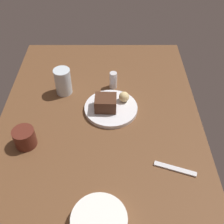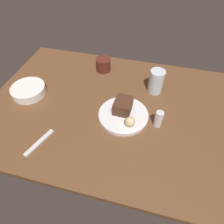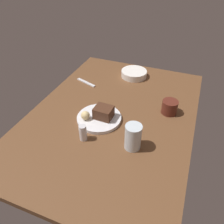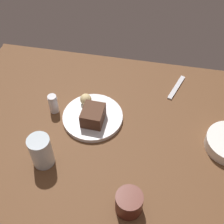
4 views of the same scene
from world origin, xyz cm
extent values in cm
cube|color=brown|center=(0.00, 0.00, 1.50)|extent=(120.00, 84.00, 3.00)
cylinder|color=silver|center=(-6.96, 4.60, 3.88)|extent=(22.74, 22.74, 1.77)
cube|color=#472819|center=(-6.16, 2.38, 7.72)|extent=(7.97, 9.19, 5.90)
sphere|color=#DBC184|center=(-10.92, 10.24, 7.00)|extent=(4.46, 4.46, 4.46)
cylinder|color=silver|center=(-22.50, 5.64, 6.43)|extent=(3.51, 3.51, 6.86)
cylinder|color=silver|center=(-22.50, 5.64, 10.46)|extent=(3.34, 3.34, 1.20)
cylinder|color=silver|center=(-18.88, -16.86, 9.12)|extent=(7.36, 7.36, 12.24)
cylinder|color=#562319|center=(11.85, -27.66, 6.69)|extent=(8.26, 8.26, 7.38)
cube|color=silver|center=(23.39, 27.27, 3.35)|extent=(6.65, 14.75, 0.70)
camera|label=1|loc=(78.87, 5.00, 85.96)|focal=44.40mm
camera|label=2|loc=(-16.45, 62.26, 70.52)|focal=31.03mm
camera|label=3|loc=(-85.92, -33.32, 76.60)|focal=35.53mm
camera|label=4|loc=(14.10, -65.74, 92.02)|focal=48.45mm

